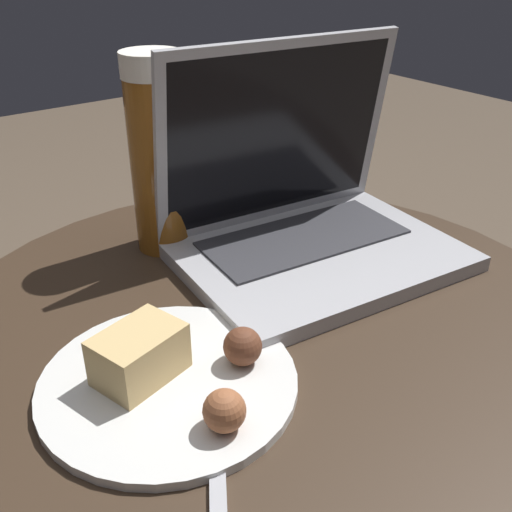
# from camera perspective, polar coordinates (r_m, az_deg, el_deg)

# --- Properties ---
(table) EXTENTS (0.69, 0.69, 0.56)m
(table) POSITION_cam_1_polar(r_m,az_deg,el_deg) (0.71, 0.90, -16.30)
(table) COLOR black
(table) RESTS_ON ground_plane
(napkin) EXTENTS (0.18, 0.15, 0.00)m
(napkin) POSITION_cam_1_polar(r_m,az_deg,el_deg) (0.55, -8.91, -11.31)
(napkin) COLOR silver
(napkin) RESTS_ON table
(laptop) EXTENTS (0.34, 0.26, 0.25)m
(laptop) POSITION_cam_1_polar(r_m,az_deg,el_deg) (0.72, 4.70, 3.96)
(laptop) COLOR #B2B2B7
(laptop) RESTS_ON table
(beer_glass) EXTENTS (0.07, 0.07, 0.23)m
(beer_glass) POSITION_cam_1_polar(r_m,az_deg,el_deg) (0.71, -9.57, 9.38)
(beer_glass) COLOR brown
(beer_glass) RESTS_ON table
(snack_plate) EXTENTS (0.22, 0.22, 0.05)m
(snack_plate) POSITION_cam_1_polar(r_m,az_deg,el_deg) (0.53, -8.30, -11.15)
(snack_plate) COLOR silver
(snack_plate) RESTS_ON table
(fork) EXTENTS (0.12, 0.18, 0.00)m
(fork) POSITION_cam_1_polar(r_m,az_deg,el_deg) (0.51, -3.84, -14.42)
(fork) COLOR #B2B2B7
(fork) RESTS_ON table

